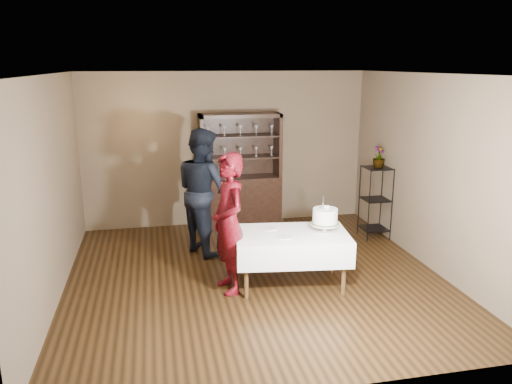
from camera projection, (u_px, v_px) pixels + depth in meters
floor at (255, 277)px, 6.80m from camera, size 5.00×5.00×0.00m
ceiling at (255, 74)px, 6.12m from camera, size 5.00×5.00×0.00m
back_wall at (226, 149)px, 8.83m from camera, size 5.00×0.02×2.70m
wall_left at (51, 191)px, 5.97m from camera, size 0.02×5.00×2.70m
wall_right at (430, 172)px, 6.96m from camera, size 0.02×5.00×2.70m
china_hutch at (240, 190)px, 8.81m from camera, size 1.40×0.48×2.00m
plant_etagere at (375, 199)px, 8.23m from camera, size 0.42×0.42×1.20m
cake_table at (292, 246)px, 6.43m from camera, size 1.54×1.07×0.72m
woman at (229, 223)px, 6.21m from camera, size 0.55×0.73×1.79m
man at (204, 191)px, 7.55m from camera, size 1.07×1.16×1.91m
cake at (325, 217)px, 6.38m from camera, size 0.37×0.37×0.49m
plate_near at (285, 237)px, 6.22m from camera, size 0.19×0.19×0.01m
plate_far at (270, 229)px, 6.53m from camera, size 0.19×0.19×0.01m
potted_plant at (379, 157)px, 8.05m from camera, size 0.27×0.27×0.35m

